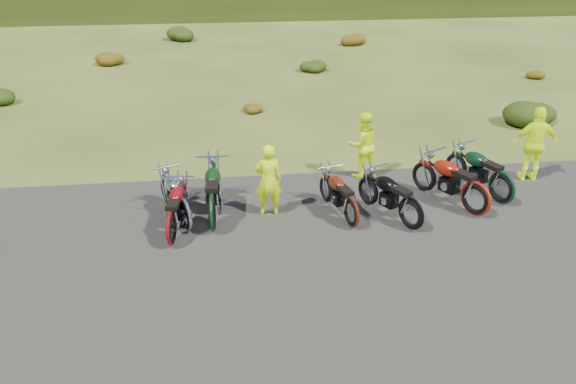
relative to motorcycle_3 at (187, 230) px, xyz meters
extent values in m
plane|color=#364416|center=(2.19, -1.48, 0.00)|extent=(300.00, 300.00, 0.00)
cube|color=black|center=(2.19, -3.48, 0.00)|extent=(20.00, 12.00, 0.04)
ellipsoid|color=#63390C|center=(-4.01, 15.12, 0.38)|extent=(1.30, 1.30, 0.77)
ellipsoid|color=#1C330C|center=(-1.11, 20.42, 0.46)|extent=(1.56, 1.56, 0.92)
ellipsoid|color=#63390C|center=(1.79, 7.72, 0.23)|extent=(0.77, 0.77, 0.45)
ellipsoid|color=#1C330C|center=(4.69, 13.02, 0.31)|extent=(1.03, 1.03, 0.61)
ellipsoid|color=#63390C|center=(7.59, 18.32, 0.38)|extent=(1.30, 1.30, 0.77)
ellipsoid|color=#1C330C|center=(10.49, 5.62, 0.46)|extent=(1.56, 1.56, 0.92)
ellipsoid|color=#63390C|center=(13.39, 10.92, 0.23)|extent=(0.77, 0.77, 0.45)
imported|color=#D8F80D|center=(1.75, 0.50, 0.80)|extent=(0.59, 0.39, 1.60)
imported|color=#D8F80D|center=(4.22, 2.25, 0.82)|extent=(0.91, 0.78, 1.64)
imported|color=#D8F80D|center=(8.28, 1.54, 0.92)|extent=(1.13, 0.59, 1.84)
camera|label=1|loc=(0.89, -10.29, 5.82)|focal=35.00mm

